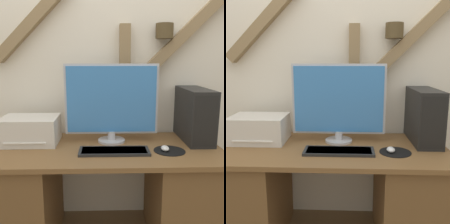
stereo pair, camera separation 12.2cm
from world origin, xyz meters
TOP-DOWN VIEW (x-y plane):
  - wall_back at (0.00, 0.76)m, footprint 6.40×0.18m
  - desk at (0.00, 0.35)m, footprint 1.57×0.70m
  - monitor at (0.06, 0.48)m, footprint 0.65×0.19m
  - keyboard at (0.07, 0.24)m, footprint 0.44×0.16m
  - mousepad at (0.43, 0.26)m, footprint 0.20×0.20m
  - mouse at (0.40, 0.26)m, footprint 0.05×0.07m
  - computer_tower at (0.66, 0.51)m, footprint 0.17×0.47m
  - printer at (-0.51, 0.46)m, footprint 0.39×0.30m

SIDE VIEW (x-z plane):
  - desk at x=0.00m, z-range 0.01..0.72m
  - mousepad at x=0.43m, z-range 0.71..0.71m
  - keyboard at x=0.07m, z-range 0.71..0.73m
  - mouse at x=0.40m, z-range 0.71..0.75m
  - printer at x=-0.51m, z-range 0.71..0.89m
  - computer_tower at x=0.66m, z-range 0.71..1.09m
  - monitor at x=0.06m, z-range 0.72..1.27m
  - wall_back at x=0.00m, z-range 0.00..2.70m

